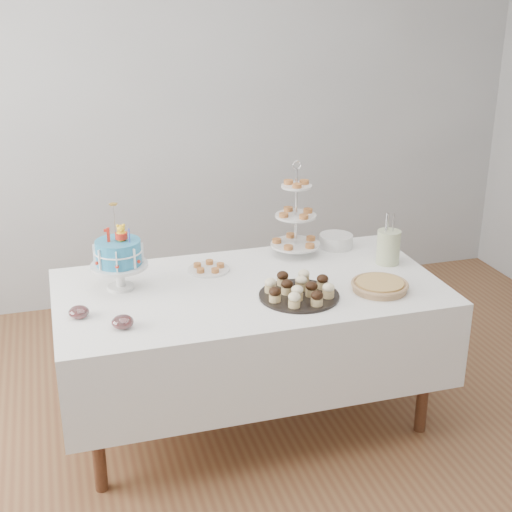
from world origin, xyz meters
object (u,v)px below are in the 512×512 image
object	(u,v)px
jam_bowl_b	(79,312)
tiered_stand	(296,216)
cupcake_tray	(299,289)
plate_stack	(336,241)
jam_bowl_a	(123,322)
utensil_pitcher	(388,246)
pastry_plate	(209,268)
birthday_cake	(120,267)
table	(249,326)
pie	(380,285)

from	to	relation	value
jam_bowl_b	tiered_stand	bearing A→B (deg)	21.39
cupcake_tray	plate_stack	xyz separation A→B (m)	(0.44, 0.59, -0.01)
cupcake_tray	jam_bowl_a	bearing A→B (deg)	-174.24
cupcake_tray	utensil_pitcher	xyz separation A→B (m)	(0.61, 0.28, 0.06)
plate_stack	pastry_plate	distance (m)	0.79
birthday_cake	jam_bowl_a	xyz separation A→B (m)	(-0.04, -0.43, -0.09)
table	utensil_pitcher	xyz separation A→B (m)	(0.80, 0.08, 0.33)
tiered_stand	pastry_plate	size ratio (longest dim) A/B	2.42
table	jam_bowl_b	size ratio (longest dim) A/B	20.59
pie	plate_stack	xyz separation A→B (m)	(0.03, 0.63, 0.01)
utensil_pitcher	cupcake_tray	bearing A→B (deg)	-163.45
cupcake_tray	jam_bowl_b	xyz separation A→B (m)	(-1.03, 0.07, -0.02)
cupcake_tray	pastry_plate	distance (m)	0.57
cupcake_tray	pastry_plate	bearing A→B (deg)	127.33
jam_bowl_b	utensil_pitcher	xyz separation A→B (m)	(1.64, 0.21, 0.07)
cupcake_tray	jam_bowl_b	world-z (taller)	cupcake_tray
table	tiered_stand	world-z (taller)	tiered_stand
tiered_stand	pastry_plate	bearing A→B (deg)	-169.53
birthday_cake	jam_bowl_a	distance (m)	0.44
pastry_plate	jam_bowl_b	world-z (taller)	jam_bowl_b
pastry_plate	table	bearing A→B (deg)	-59.68
jam_bowl_b	utensil_pitcher	bearing A→B (deg)	7.12
jam_bowl_a	plate_stack	bearing A→B (deg)	27.60
table	utensil_pitcher	world-z (taller)	utensil_pitcher
birthday_cake	cupcake_tray	size ratio (longest dim) A/B	1.11
pastry_plate	tiered_stand	bearing A→B (deg)	10.47
birthday_cake	cupcake_tray	bearing A→B (deg)	-12.46
pastry_plate	pie	bearing A→B (deg)	-33.01
birthday_cake	tiered_stand	distance (m)	1.01
tiered_stand	plate_stack	xyz separation A→B (m)	(0.26, 0.04, -0.19)
plate_stack	pastry_plate	world-z (taller)	plate_stack
tiered_stand	pastry_plate	world-z (taller)	tiered_stand
cupcake_tray	tiered_stand	bearing A→B (deg)	72.46
tiered_stand	utensil_pitcher	bearing A→B (deg)	-31.61
birthday_cake	pastry_plate	bearing A→B (deg)	23.15
table	utensil_pitcher	bearing A→B (deg)	5.96
cupcake_tray	tiered_stand	world-z (taller)	tiered_stand
cupcake_tray	utensil_pitcher	world-z (taller)	utensil_pitcher
pastry_plate	utensil_pitcher	bearing A→B (deg)	-10.25
birthday_cake	tiered_stand	size ratio (longest dim) A/B	0.81
tiered_stand	utensil_pitcher	world-z (taller)	tiered_stand
plate_stack	jam_bowl_b	xyz separation A→B (m)	(-1.47, -0.51, -0.01)
pastry_plate	jam_bowl_a	size ratio (longest dim) A/B	2.26
table	pie	size ratio (longest dim) A/B	6.74
plate_stack	jam_bowl_b	bearing A→B (deg)	-160.70
cupcake_tray	tiered_stand	size ratio (longest dim) A/B	0.73
jam_bowl_b	utensil_pitcher	size ratio (longest dim) A/B	0.33
jam_bowl_b	utensil_pitcher	distance (m)	1.66
utensil_pitcher	tiered_stand	bearing A→B (deg)	140.28
jam_bowl_b	pastry_plate	bearing A→B (deg)	28.67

